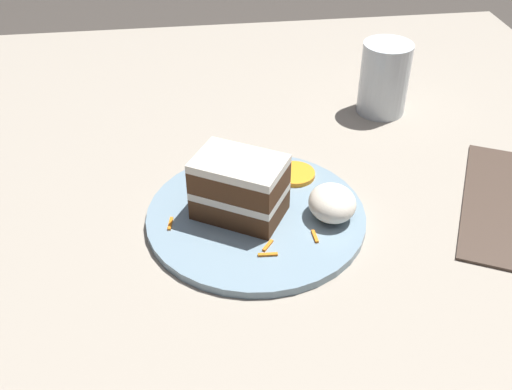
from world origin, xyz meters
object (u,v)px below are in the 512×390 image
(orange_garnish, at_px, (295,174))
(drinking_glass, at_px, (383,83))
(cake_slice, at_px, (239,187))
(plate, at_px, (256,216))
(cream_dollop, at_px, (332,203))

(orange_garnish, distance_m, drinking_glass, 0.26)
(drinking_glass, bearing_deg, orange_garnish, -44.19)
(cake_slice, height_order, drinking_glass, drinking_glass)
(plate, bearing_deg, cake_slice, -96.33)
(plate, xyz_separation_m, cream_dollop, (0.02, 0.09, 0.03))
(orange_garnish, xyz_separation_m, drinking_glass, (-0.18, 0.18, 0.04))
(cake_slice, xyz_separation_m, cream_dollop, (0.02, 0.11, -0.02))
(cream_dollop, bearing_deg, plate, -101.45)
(orange_garnish, bearing_deg, plate, -40.95)
(cake_slice, height_order, cream_dollop, cake_slice)
(plate, relative_size, cream_dollop, 4.23)
(cake_slice, relative_size, drinking_glass, 1.10)
(plate, xyz_separation_m, drinking_glass, (-0.26, 0.24, 0.05))
(cream_dollop, height_order, orange_garnish, cream_dollop)
(cake_slice, xyz_separation_m, drinking_glass, (-0.26, 0.26, -0.00))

